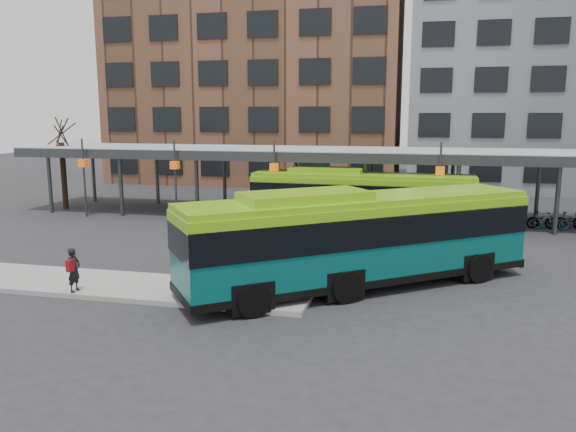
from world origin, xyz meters
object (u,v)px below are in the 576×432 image
object	(u,v)px
bus_front	(358,236)
pedestrian	(74,270)
bus_rear	(361,197)
tree	(64,172)

from	to	relation	value
bus_front	pedestrian	bearing A→B (deg)	161.93
bus_front	bus_rear	world-z (taller)	bus_front
tree	pedestrian	distance (m)	19.88
bus_rear	pedestrian	bearing A→B (deg)	-119.48
bus_rear	pedestrian	xyz separation A→B (m)	(-8.45, -14.04, -0.77)
tree	pedestrian	bearing A→B (deg)	-54.86
tree	bus_rear	xyz separation A→B (m)	(19.86, -2.17, -0.71)
bus_front	pedestrian	world-z (taller)	bus_front
tree	bus_rear	distance (m)	19.99
tree	pedestrian	size ratio (longest dim) A/B	3.64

